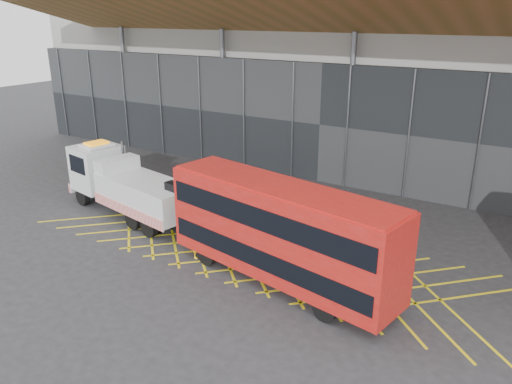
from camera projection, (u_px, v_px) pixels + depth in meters
The scene contains 6 objects.
ground_plane at pixel (194, 232), 26.77m from camera, with size 120.00×120.00×0.00m, color #2A2A2C.
road_markings at pixel (257, 249), 24.80m from camera, with size 24.76×7.16×0.01m.
construction_building at pixel (361, 42), 37.50m from camera, with size 55.00×23.97×18.00m.
recovery_truck at pixel (127, 185), 28.62m from camera, with size 11.21×4.44×3.89m.
bus_towed at pixel (280, 229), 21.08m from camera, with size 11.23×4.56×4.46m.
worker at pixel (198, 240), 23.74m from camera, with size 0.66×0.43×1.81m, color yellow.
Camera 1 is at (15.63, -19.08, 11.15)m, focal length 35.00 mm.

